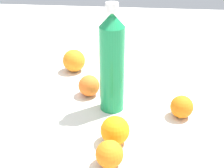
{
  "coord_description": "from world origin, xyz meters",
  "views": [
    {
      "loc": [
        -0.78,
        -0.11,
        0.48
      ],
      "look_at": [
        -0.03,
        -0.02,
        0.08
      ],
      "focal_mm": 47.61,
      "sensor_mm": 36.0,
      "label": 1
    }
  ],
  "objects_px": {
    "orange_1": "(109,154)",
    "orange_2": "(89,86)",
    "water_bottle": "(112,63)",
    "orange_4": "(74,61)",
    "orange_0": "(115,130)",
    "orange_3": "(182,107)"
  },
  "relations": [
    {
      "from": "orange_1",
      "to": "orange_2",
      "type": "height_order",
      "value": "orange_2"
    },
    {
      "from": "water_bottle",
      "to": "orange_2",
      "type": "distance_m",
      "value": 0.15
    },
    {
      "from": "water_bottle",
      "to": "orange_1",
      "type": "distance_m",
      "value": 0.27
    },
    {
      "from": "orange_1",
      "to": "orange_2",
      "type": "distance_m",
      "value": 0.32
    },
    {
      "from": "orange_4",
      "to": "water_bottle",
      "type": "bearing_deg",
      "value": -144.81
    },
    {
      "from": "orange_0",
      "to": "orange_3",
      "type": "bearing_deg",
      "value": -52.5
    },
    {
      "from": "orange_0",
      "to": "orange_3",
      "type": "xyz_separation_m",
      "value": [
        0.13,
        -0.17,
        -0.0
      ]
    },
    {
      "from": "water_bottle",
      "to": "orange_3",
      "type": "height_order",
      "value": "water_bottle"
    },
    {
      "from": "water_bottle",
      "to": "orange_0",
      "type": "height_order",
      "value": "water_bottle"
    },
    {
      "from": "orange_2",
      "to": "water_bottle",
      "type": "bearing_deg",
      "value": -129.64
    },
    {
      "from": "orange_2",
      "to": "orange_4",
      "type": "distance_m",
      "value": 0.19
    },
    {
      "from": "orange_0",
      "to": "orange_4",
      "type": "bearing_deg",
      "value": 26.02
    },
    {
      "from": "orange_1",
      "to": "orange_2",
      "type": "bearing_deg",
      "value": 18.38
    },
    {
      "from": "water_bottle",
      "to": "orange_2",
      "type": "bearing_deg",
      "value": -160.55
    },
    {
      "from": "orange_3",
      "to": "orange_4",
      "type": "distance_m",
      "value": 0.45
    },
    {
      "from": "orange_3",
      "to": "orange_2",
      "type": "bearing_deg",
      "value": 72.05
    },
    {
      "from": "orange_0",
      "to": "orange_1",
      "type": "distance_m",
      "value": 0.08
    },
    {
      "from": "orange_1",
      "to": "orange_3",
      "type": "bearing_deg",
      "value": -39.56
    },
    {
      "from": "orange_0",
      "to": "orange_3",
      "type": "height_order",
      "value": "orange_0"
    },
    {
      "from": "orange_0",
      "to": "orange_1",
      "type": "height_order",
      "value": "orange_0"
    },
    {
      "from": "water_bottle",
      "to": "orange_4",
      "type": "relative_size",
      "value": 3.76
    },
    {
      "from": "orange_0",
      "to": "orange_2",
      "type": "distance_m",
      "value": 0.25
    }
  ]
}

